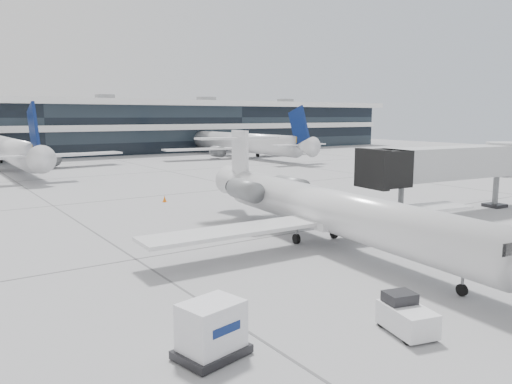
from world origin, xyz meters
TOP-DOWN VIEW (x-y plane):
  - ground at (0.00, 0.00)m, footprint 220.00×220.00m
  - terminal at (0.00, 82.00)m, footprint 170.00×22.00m
  - bg_jet_center at (-8.00, 55.00)m, footprint 32.00×40.00m
  - bg_jet_right at (32.00, 55.00)m, footprint 32.00×40.00m
  - regional_jet at (0.82, -3.57)m, footprint 23.28×29.08m
  - jet_bridge at (16.97, -1.71)m, footprint 17.37×5.06m
  - baggage_tug at (-5.24, -14.61)m, footprint 1.79×2.43m
  - cargo_uld at (-12.05, -12.26)m, footprint 2.55×2.10m
  - traffic_cone at (-1.03, 16.32)m, footprint 0.42×0.42m

SIDE VIEW (x-z plane):
  - ground at x=0.00m, z-range 0.00..0.00m
  - bg_jet_center at x=-8.00m, z-range -4.80..4.80m
  - bg_jet_right at x=32.00m, z-range -4.80..4.80m
  - traffic_cone at x=-1.03m, z-range -0.02..0.57m
  - baggage_tug at x=-5.24m, z-range -0.07..1.31m
  - cargo_uld at x=-12.05m, z-range 0.01..1.84m
  - regional_jet at x=0.82m, z-range -1.06..5.65m
  - jet_bridge at x=16.97m, z-range 1.27..6.85m
  - terminal at x=0.00m, z-range 0.00..10.00m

